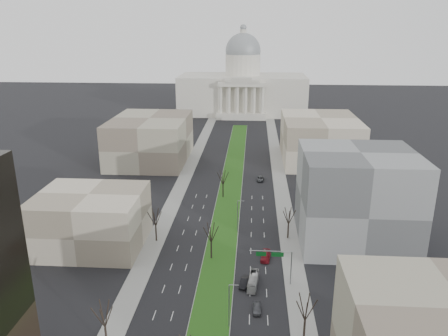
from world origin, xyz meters
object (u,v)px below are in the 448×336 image
at_px(car_grey_far, 260,179).
at_px(car_grey_near, 257,308).
at_px(box_van, 253,281).
at_px(car_red, 266,256).
at_px(car_black, 244,282).

bearing_deg(car_grey_far, car_grey_near, -85.75).
bearing_deg(car_grey_far, box_van, -86.58).
height_order(car_red, box_van, box_van).
height_order(car_black, car_red, car_red).
xyz_separation_m(car_grey_near, box_van, (-0.81, 9.03, 0.39)).
distance_m(car_black, box_van, 1.95).
xyz_separation_m(car_black, car_red, (4.87, 11.62, 0.02)).
relative_size(car_black, box_van, 0.58).
height_order(car_grey_near, car_grey_far, car_grey_far).
relative_size(car_grey_near, box_van, 0.52).
bearing_deg(car_red, box_van, -97.66).
height_order(car_grey_near, car_black, car_black).
xyz_separation_m(car_red, box_van, (-2.96, -11.43, 0.32)).
bearing_deg(car_grey_near, car_red, 83.06).
height_order(car_black, car_grey_far, car_black).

